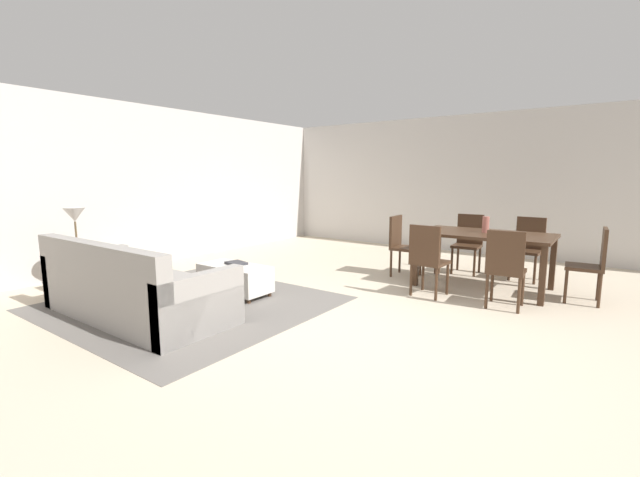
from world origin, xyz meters
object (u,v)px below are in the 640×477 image
at_px(side_table, 78,258).
at_px(dining_chair_far_right, 528,245).
at_px(couch, 133,291).
at_px(dining_chair_head_east, 593,261).
at_px(dining_table, 484,239).
at_px(dining_chair_near_left, 427,256).
at_px(dining_chair_near_right, 506,265).
at_px(book_on_ottoman, 236,263).
at_px(table_lamp, 75,216).
at_px(vase_centerpiece, 486,225).
at_px(dining_chair_far_left, 468,240).
at_px(dining_chair_head_west, 401,242).
at_px(ottoman_table, 235,278).

xyz_separation_m(side_table, dining_chair_far_right, (4.61, 4.23, 0.05)).
distance_m(couch, dining_chair_head_east, 5.32).
bearing_deg(dining_table, side_table, -141.39).
distance_m(dining_chair_near_left, dining_chair_near_right, 0.92).
bearing_deg(book_on_ottoman, dining_chair_head_east, 30.18).
bearing_deg(table_lamp, dining_chair_near_right, 28.47).
bearing_deg(dining_chair_far_right, dining_table, -114.95).
height_order(couch, side_table, couch).
relative_size(dining_chair_head_east, vase_centerpiece, 4.23).
xyz_separation_m(vase_centerpiece, book_on_ottoman, (-2.52, -2.21, -0.47)).
distance_m(dining_chair_near_right, dining_chair_head_east, 1.17).
bearing_deg(dining_chair_far_left, side_table, -131.92).
relative_size(table_lamp, dining_chair_head_west, 0.57).
xyz_separation_m(couch, dining_chair_near_right, (3.21, 2.63, 0.24)).
distance_m(side_table, dining_chair_near_right, 5.30).
xyz_separation_m(side_table, dining_chair_head_east, (5.46, 3.39, 0.05)).
height_order(dining_chair_near_right, dining_chair_head_east, same).
bearing_deg(vase_centerpiece, side_table, -141.04).
distance_m(dining_chair_near_left, dining_chair_far_right, 1.94).
relative_size(dining_chair_near_left, book_on_ottoman, 3.54).
distance_m(table_lamp, dining_chair_near_right, 5.32).
relative_size(couch, dining_chair_near_right, 2.49).
height_order(couch, dining_chair_near_left, dining_chair_near_left).
relative_size(couch, dining_chair_far_right, 2.49).
distance_m(dining_table, dining_chair_near_right, 0.96).
relative_size(dining_chair_near_right, dining_chair_far_left, 1.00).
distance_m(dining_table, book_on_ottoman, 3.34).
distance_m(dining_chair_far_left, book_on_ottoman, 3.64).
relative_size(couch, dining_chair_head_west, 2.49).
bearing_deg(dining_chair_head_west, dining_chair_near_right, -26.46).
bearing_deg(dining_chair_head_east, side_table, -148.18).
height_order(dining_chair_near_right, dining_chair_far_left, same).
height_order(side_table, dining_table, dining_table).
bearing_deg(table_lamp, side_table, -172.87).
relative_size(table_lamp, dining_chair_far_right, 0.57).
xyz_separation_m(dining_chair_near_right, book_on_ottoman, (-2.98, -1.34, -0.12)).
bearing_deg(ottoman_table, dining_chair_near_left, 33.42).
bearing_deg(couch, dining_table, 51.49).
xyz_separation_m(dining_table, dining_chair_head_east, (1.25, 0.03, -0.15)).
bearing_deg(dining_table, dining_chair_far_left, 118.64).
bearing_deg(dining_chair_near_right, vase_centerpiece, 117.84).
xyz_separation_m(couch, dining_chair_far_right, (3.16, 4.33, 0.24)).
bearing_deg(dining_chair_head_west, ottoman_table, -120.18).
xyz_separation_m(side_table, dining_chair_near_left, (3.75, 2.49, 0.05)).
bearing_deg(dining_chair_near_right, dining_chair_near_left, -177.86).
bearing_deg(table_lamp, dining_chair_head_west, 48.36).
height_order(vase_centerpiece, book_on_ottoman, vase_centerpiece).
distance_m(dining_table, dining_chair_far_left, 0.95).
height_order(ottoman_table, dining_chair_head_west, dining_chair_head_west).
bearing_deg(vase_centerpiece, ottoman_table, -137.98).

